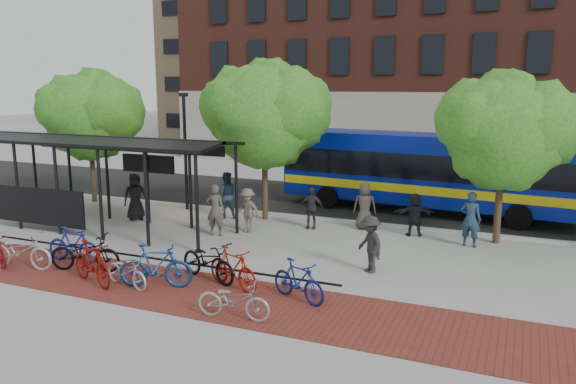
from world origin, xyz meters
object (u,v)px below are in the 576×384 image
at_px(pedestrian_7, 471,219).
at_px(tree_c, 507,127).
at_px(pedestrian_0, 135,196).
at_px(pedestrian_5, 415,215).
at_px(bike_4, 85,253).
at_px(bike_7, 156,266).
at_px(bus_shelter, 99,151).
at_px(bike_11, 298,281).
at_px(bus, 426,168).
at_px(bike_5, 92,263).
at_px(tree_a, 91,112).
at_px(pedestrian_3, 247,211).
at_px(bike_8, 208,261).
at_px(bike_9, 233,268).
at_px(pedestrian_6, 365,206).
at_px(pedestrian_9, 370,244).
at_px(pedestrian_4, 311,208).
at_px(lamp_post_left, 185,148).
at_px(bike_10, 234,300).
at_px(tree_b, 267,111).
at_px(pedestrian_2, 226,195).
at_px(bike_6, 127,271).
at_px(pedestrian_1, 215,210).

bearing_deg(pedestrian_7, tree_c, -127.75).
distance_m(pedestrian_0, pedestrian_5, 11.21).
height_order(bike_4, bike_7, bike_7).
xyz_separation_m(bus_shelter, bike_11, (9.76, -3.94, -2.46)).
distance_m(bus, bike_5, 14.63).
distance_m(tree_a, bike_4, 11.21).
distance_m(tree_c, pedestrian_3, 9.61).
distance_m(bike_8, pedestrian_7, 9.16).
xyz_separation_m(pedestrian_5, pedestrian_7, (2.01, -0.65, 0.16)).
relative_size(bike_9, pedestrian_6, 1.06).
xyz_separation_m(bike_11, pedestrian_3, (-4.31, 5.51, 0.31)).
xyz_separation_m(bike_9, pedestrian_9, (3.07, 2.81, 0.28)).
bearing_deg(pedestrian_4, bike_8, -109.31).
relative_size(lamp_post_left, pedestrian_5, 3.19).
xyz_separation_m(bike_7, pedestrian_4, (1.60, 7.70, 0.20)).
bearing_deg(pedestrian_3, bike_10, -58.56).
relative_size(tree_b, pedestrian_2, 3.34).
bearing_deg(bus, lamp_post_left, -153.88).
bearing_deg(bus_shelter, bike_7, -38.30).
bearing_deg(bike_7, tree_b, -15.64).
height_order(bike_10, pedestrian_9, pedestrian_9).
relative_size(tree_a, bike_4, 2.85).
bearing_deg(bike_6, pedestrian_2, 25.76).
relative_size(bike_7, pedestrian_4, 1.25).
height_order(tree_b, bike_6, tree_b).
distance_m(lamp_post_left, pedestrian_7, 12.36).
xyz_separation_m(tree_c, bike_9, (-6.43, -7.66, -3.47)).
bearing_deg(tree_c, pedestrian_5, -175.40).
relative_size(bike_6, pedestrian_9, 0.99).
bearing_deg(pedestrian_0, pedestrian_1, -58.94).
xyz_separation_m(tree_b, lamp_post_left, (-4.10, 0.25, -1.71)).
relative_size(tree_c, pedestrian_1, 3.08).
bearing_deg(pedestrian_0, pedestrian_3, -47.97).
distance_m(bus, pedestrian_5, 4.32).
height_order(bike_9, pedestrian_9, pedestrian_9).
distance_m(lamp_post_left, bike_6, 10.02).
xyz_separation_m(tree_c, bus, (-3.28, 3.92, -2.11)).
xyz_separation_m(tree_a, tree_c, (18.00, -0.00, -0.19)).
height_order(bike_6, bike_11, bike_11).
bearing_deg(pedestrian_2, pedestrian_7, 152.41).
bearing_deg(pedestrian_2, tree_a, -29.36).
height_order(bike_4, bike_10, bike_4).
relative_size(lamp_post_left, bike_7, 2.51).
distance_m(tree_c, pedestrian_4, 7.57).
xyz_separation_m(bus_shelter, bike_9, (7.79, -3.83, -2.42)).
distance_m(bus, pedestrian_4, 5.94).
xyz_separation_m(bike_11, pedestrian_7, (3.55, 6.88, 0.42)).
bearing_deg(bike_11, pedestrian_2, 63.34).
relative_size(tree_b, bike_6, 3.80).
xyz_separation_m(tree_a, pedestrian_6, (13.12, 0.00, -3.33)).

